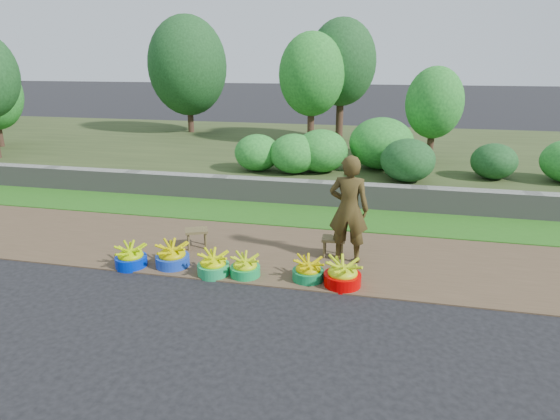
% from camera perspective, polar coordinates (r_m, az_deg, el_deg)
% --- Properties ---
extents(ground_plane, '(120.00, 120.00, 0.00)m').
position_cam_1_polar(ground_plane, '(6.80, -0.91, -9.43)').
color(ground_plane, black).
rests_on(ground_plane, ground).
extents(dirt_shoulder, '(80.00, 2.50, 0.02)m').
position_cam_1_polar(dirt_shoulder, '(7.90, 1.20, -5.31)').
color(dirt_shoulder, brown).
rests_on(dirt_shoulder, ground).
extents(grass_verge, '(80.00, 1.50, 0.04)m').
position_cam_1_polar(grass_verge, '(9.74, 3.52, -0.73)').
color(grass_verge, '#276418').
rests_on(grass_verge, ground).
extents(retaining_wall, '(80.00, 0.35, 0.55)m').
position_cam_1_polar(retaining_wall, '(10.47, 4.29, 2.04)').
color(retaining_wall, gray).
rests_on(retaining_wall, ground).
extents(earth_bank, '(80.00, 10.00, 0.50)m').
position_cam_1_polar(earth_bank, '(15.22, 7.02, 6.84)').
color(earth_bank, '#36431F').
rests_on(earth_bank, ground).
extents(vegetation, '(37.08, 8.42, 4.47)m').
position_cam_1_polar(vegetation, '(15.94, -14.75, 15.34)').
color(vegetation, '#3D271B').
rests_on(vegetation, earth_bank).
extents(basin_a, '(0.49, 0.49, 0.37)m').
position_cam_1_polar(basin_a, '(7.73, -17.73, -5.50)').
color(basin_a, '#0023BD').
rests_on(basin_a, ground).
extents(basin_b, '(0.53, 0.53, 0.39)m').
position_cam_1_polar(basin_b, '(7.56, -13.00, -5.53)').
color(basin_b, '#1539B2').
rests_on(basin_b, ground).
extents(basin_c, '(0.49, 0.49, 0.36)m').
position_cam_1_polar(basin_c, '(7.18, -8.12, -6.64)').
color(basin_c, '#1E9A54').
rests_on(basin_c, ground).
extents(basin_d, '(0.45, 0.45, 0.34)m').
position_cam_1_polar(basin_d, '(7.08, -4.28, -6.96)').
color(basin_d, '#139747').
rests_on(basin_d, ground).
extents(basin_e, '(0.47, 0.47, 0.35)m').
position_cam_1_polar(basin_e, '(6.95, 3.45, -7.40)').
color(basin_e, '#117840').
rests_on(basin_e, ground).
extents(basin_f, '(0.54, 0.54, 0.40)m').
position_cam_1_polar(basin_f, '(6.82, 7.63, -7.82)').
color(basin_f, '#CA0000').
rests_on(basin_f, ground).
extents(stool_left, '(0.46, 0.42, 0.33)m').
position_cam_1_polar(stool_left, '(8.15, -10.14, -2.78)').
color(stool_left, brown).
rests_on(stool_left, dirt_shoulder).
extents(stool_right, '(0.38, 0.30, 0.33)m').
position_cam_1_polar(stool_right, '(7.72, 6.54, -3.82)').
color(stool_right, brown).
rests_on(stool_right, dirt_shoulder).
extents(vendor_woman, '(0.65, 0.45, 1.73)m').
position_cam_1_polar(vendor_woman, '(7.41, 8.38, 0.10)').
color(vendor_woman, black).
rests_on(vendor_woman, dirt_shoulder).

